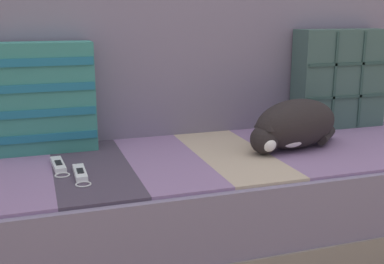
# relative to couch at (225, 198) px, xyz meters

# --- Properties ---
(ground_plane) EXTENTS (14.00, 14.00, 0.00)m
(ground_plane) POSITION_rel_couch_xyz_m (0.00, -0.13, -0.19)
(ground_plane) COLOR #937556
(couch) EXTENTS (1.92, 0.84, 0.39)m
(couch) POSITION_rel_couch_xyz_m (0.00, 0.00, 0.00)
(couch) COLOR gray
(couch) RESTS_ON ground_plane
(sofa_backrest) EXTENTS (1.88, 0.14, 0.57)m
(sofa_backrest) POSITION_rel_couch_xyz_m (0.00, 0.35, 0.48)
(sofa_backrest) COLOR slate
(sofa_backrest) RESTS_ON couch
(throw_pillow_quilted) EXTENTS (0.42, 0.14, 0.44)m
(throw_pillow_quilted) POSITION_rel_couch_xyz_m (0.63, 0.21, 0.42)
(throw_pillow_quilted) COLOR #38514C
(throw_pillow_quilted) RESTS_ON couch
(throw_pillow_striped) EXTENTS (0.36, 0.14, 0.41)m
(throw_pillow_striped) POSITION_rel_couch_xyz_m (-0.65, 0.21, 0.40)
(throw_pillow_striped) COLOR #337A70
(throw_pillow_striped) RESTS_ON couch
(sleeping_cat) EXTENTS (0.44, 0.29, 0.19)m
(sleeping_cat) POSITION_rel_couch_xyz_m (0.25, -0.06, 0.29)
(sleeping_cat) COLOR black
(sleeping_cat) RESTS_ON couch
(game_remote_near) EXTENTS (0.06, 0.20, 0.02)m
(game_remote_near) POSITION_rel_couch_xyz_m (-0.62, -0.03, 0.21)
(game_remote_near) COLOR white
(game_remote_near) RESTS_ON couch
(game_remote_far) EXTENTS (0.05, 0.19, 0.02)m
(game_remote_far) POSITION_rel_couch_xyz_m (-0.56, -0.14, 0.21)
(game_remote_far) COLOR white
(game_remote_far) RESTS_ON couch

